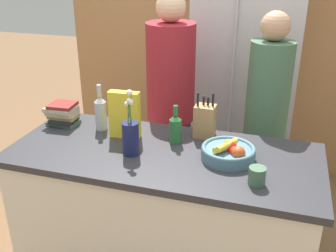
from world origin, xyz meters
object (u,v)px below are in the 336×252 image
Objects in this scene: coffee_mug at (257,176)px; person_at_sink at (171,100)px; refrigerator at (245,73)px; bottle_oil at (175,128)px; bottle_vinegar at (101,112)px; person_in_blue at (266,115)px; fruit_bowl at (229,151)px; cereal_box at (125,115)px; flower_vase at (131,136)px; book_stack at (63,114)px; knife_block at (205,121)px.

coffee_mug is 0.07× the size of person_at_sink.
refrigerator is 1.18× the size of person_at_sink.
bottle_vinegar is at bearing 175.06° from bottle_oil.
coffee_mug is at bearing -76.87° from person_at_sink.
bottle_oil is at bearing -96.15° from person_at_sink.
fruit_bowl is at bearing -118.91° from person_in_blue.
person_at_sink reaches higher than cereal_box.
person_at_sink reaches higher than fruit_bowl.
refrigerator is 6.86× the size of bottle_vinegar.
cereal_box is 2.42× the size of coffee_mug.
bottle_vinegar reaches higher than coffee_mug.
cereal_box is at bearing 120.74° from flower_vase.
cereal_box is (-0.65, 0.10, 0.10)m from fruit_bowl.
bottle_vinegar is 0.18× the size of person_in_blue.
bottle_vinegar is 1.13m from person_in_blue.
book_stack is (-0.47, 0.06, -0.07)m from cereal_box.
knife_block reaches higher than bottle_oil.
knife_block is 0.49m from flower_vase.
cereal_box is 0.18× the size of person_in_blue.
fruit_bowl is at bearing -10.81° from bottle_vinegar.
knife_block is 0.96× the size of bottle_vinegar.
refrigerator is at bearing 93.58° from fruit_bowl.
person_in_blue is at bearing 77.73° from fruit_bowl.
fruit_bowl is 1.04× the size of knife_block.
person_at_sink is 0.68m from person_in_blue.
bottle_oil is at bearing -4.94° from bottle_vinegar.
flower_vase is 0.23× the size of person_in_blue.
knife_block is 0.66m from bottle_vinegar.
person_at_sink is at bearing -121.70° from refrigerator.
fruit_bowl is 0.36m from bottle_oil.
refrigerator is 7.01× the size of cereal_box.
bottle_oil reaches higher than coffee_mug.
bottle_vinegar reaches higher than book_stack.
fruit_bowl is 0.70m from person_in_blue.
bottle_vinegar is (0.28, 0.00, 0.04)m from book_stack.
cereal_box reaches higher than knife_block.
book_stack reaches higher than coffee_mug.
bottle_vinegar reaches higher than knife_block.
flower_vase reaches higher than fruit_bowl.
book_stack is 0.87× the size of bottle_oil.
fruit_bowl is 0.55m from flower_vase.
person_in_blue is at bearing 27.91° from bottle_vinegar.
person_in_blue is at bearing -24.02° from person_at_sink.
person_at_sink is (-0.34, 0.42, -0.05)m from knife_block.
cereal_box is 1.00m from person_in_blue.
cereal_box is 1.43× the size of book_stack.
cereal_box is at bearing 159.41° from coffee_mug.
knife_block reaches higher than book_stack.
flower_vase is 1.26× the size of bottle_vinegar.
person_in_blue is (0.68, 0.02, -0.05)m from person_at_sink.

